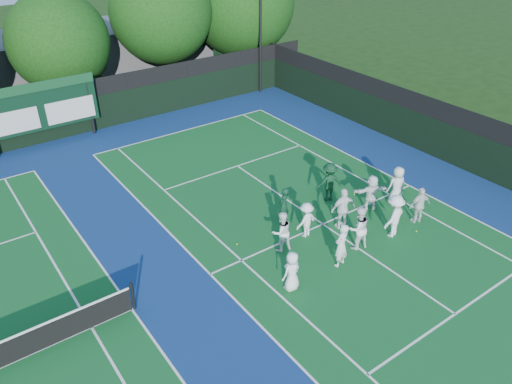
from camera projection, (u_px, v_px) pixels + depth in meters
ground at (340, 236)px, 20.09m from camera, size 120.00×120.00×0.00m
court_apron at (198, 280)px, 17.77m from camera, size 34.00×32.00×0.01m
near_court at (323, 224)px, 20.78m from camera, size 11.05×23.85×0.01m
back_fence at (60, 115)px, 27.54m from camera, size 34.00×0.08×3.00m
divider_fence_right at (460, 141)px, 24.61m from camera, size 0.08×32.00×3.00m
scoreboard at (40, 107)px, 26.31m from camera, size 6.00×0.21×3.55m
clubhouse at (80, 58)px, 34.79m from camera, size 18.00×6.00×4.00m
tree_c at (61, 44)px, 29.44m from camera, size 5.91×5.91×7.33m
tree_d at (163, 14)px, 32.33m from camera, size 6.61×6.61×8.64m
tree_e at (242, 5)px, 35.51m from camera, size 7.58×7.58×9.08m
tennis_ball_1 at (354, 194)px, 22.82m from camera, size 0.07×0.07×0.07m
tennis_ball_2 at (416, 231)px, 20.30m from camera, size 0.07×0.07×0.07m
tennis_ball_3 at (237, 244)px, 19.56m from camera, size 0.07×0.07×0.07m
tennis_ball_4 at (330, 196)px, 22.69m from camera, size 0.07×0.07×0.07m
player_front_0 at (292, 271)px, 17.02m from camera, size 0.81×0.59×1.53m
player_front_1 at (341, 245)px, 18.07m from camera, size 0.73×0.56×1.78m
player_front_2 at (358, 228)px, 18.98m from camera, size 1.01×0.86×1.80m
player_front_3 at (394, 216)px, 19.66m from camera, size 1.30×0.92×1.84m
player_front_4 at (420, 205)px, 20.54m from camera, size 1.03×0.65×1.64m
player_back_0 at (281, 232)px, 18.88m from camera, size 0.91×0.76×1.68m
player_back_1 at (306, 220)px, 19.73m from camera, size 1.03×0.67×1.50m
player_back_2 at (343, 209)px, 20.14m from camera, size 1.14×0.70×1.82m
player_back_3 at (371, 193)px, 21.37m from camera, size 1.60×1.06×1.66m
player_back_4 at (397, 185)px, 21.80m from camera, size 0.99×0.78×1.77m
coach_left at (284, 205)px, 20.60m from camera, size 0.68×0.58×1.58m
coach_right at (329, 182)px, 22.00m from camera, size 1.35×1.07×1.83m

